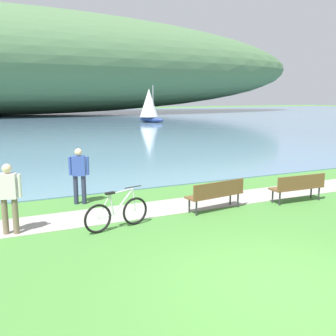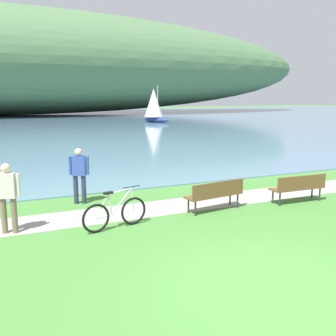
{
  "view_description": "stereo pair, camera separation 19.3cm",
  "coord_description": "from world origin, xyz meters",
  "px_view_note": "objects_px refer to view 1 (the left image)",
  "views": [
    {
      "loc": [
        -4.41,
        -4.83,
        3.27
      ],
      "look_at": [
        0.71,
        6.18,
        1.0
      ],
      "focal_mm": 41.67,
      "sensor_mm": 36.0,
      "label": 1
    },
    {
      "loc": [
        -4.24,
        -4.91,
        3.27
      ],
      "look_at": [
        0.71,
        6.18,
        1.0
      ],
      "focal_mm": 41.67,
      "sensor_mm": 36.0,
      "label": 2
    }
  ],
  "objects_px": {
    "bicycle_leaning_near_bench": "(117,213)",
    "person_at_shoreline": "(79,172)",
    "sailboat_toward_hillside": "(149,105)",
    "person_on_the_grass": "(9,194)",
    "park_bench_near_camera": "(216,193)",
    "park_bench_further_along": "(298,186)"
  },
  "relations": [
    {
      "from": "bicycle_leaning_near_bench",
      "to": "person_at_shoreline",
      "type": "relative_size",
      "value": 1.02
    },
    {
      "from": "bicycle_leaning_near_bench",
      "to": "sailboat_toward_hillside",
      "type": "bearing_deg",
      "value": 66.56
    },
    {
      "from": "bicycle_leaning_near_bench",
      "to": "person_at_shoreline",
      "type": "xyz_separation_m",
      "value": [
        -0.34,
        2.66,
        0.58
      ]
    },
    {
      "from": "person_at_shoreline",
      "to": "person_on_the_grass",
      "type": "height_order",
      "value": "same"
    },
    {
      "from": "bicycle_leaning_near_bench",
      "to": "person_on_the_grass",
      "type": "bearing_deg",
      "value": 163.93
    },
    {
      "from": "park_bench_near_camera",
      "to": "bicycle_leaning_near_bench",
      "type": "relative_size",
      "value": 1.06
    },
    {
      "from": "person_at_shoreline",
      "to": "bicycle_leaning_near_bench",
      "type": "bearing_deg",
      "value": -82.75
    },
    {
      "from": "person_on_the_grass",
      "to": "bicycle_leaning_near_bench",
      "type": "bearing_deg",
      "value": -16.07
    },
    {
      "from": "park_bench_near_camera",
      "to": "bicycle_leaning_near_bench",
      "type": "distance_m",
      "value": 3.06
    },
    {
      "from": "bicycle_leaning_near_bench",
      "to": "person_at_shoreline",
      "type": "distance_m",
      "value": 2.74
    },
    {
      "from": "park_bench_further_along",
      "to": "sailboat_toward_hillside",
      "type": "relative_size",
      "value": 0.41
    },
    {
      "from": "person_on_the_grass",
      "to": "sailboat_toward_hillside",
      "type": "distance_m",
      "value": 38.99
    },
    {
      "from": "park_bench_further_along",
      "to": "sailboat_toward_hillside",
      "type": "xyz_separation_m",
      "value": [
        9.51,
        35.39,
        1.6
      ]
    },
    {
      "from": "person_at_shoreline",
      "to": "sailboat_toward_hillside",
      "type": "height_order",
      "value": "sailboat_toward_hillside"
    },
    {
      "from": "person_on_the_grass",
      "to": "sailboat_toward_hillside",
      "type": "xyz_separation_m",
      "value": [
        17.76,
        34.69,
        1.14
      ]
    },
    {
      "from": "park_bench_near_camera",
      "to": "sailboat_toward_hillside",
      "type": "relative_size",
      "value": 0.42
    },
    {
      "from": "park_bench_near_camera",
      "to": "bicycle_leaning_near_bench",
      "type": "height_order",
      "value": "bicycle_leaning_near_bench"
    },
    {
      "from": "park_bench_near_camera",
      "to": "person_on_the_grass",
      "type": "distance_m",
      "value": 5.5
    },
    {
      "from": "park_bench_near_camera",
      "to": "person_at_shoreline",
      "type": "relative_size",
      "value": 1.08
    },
    {
      "from": "park_bench_further_along",
      "to": "bicycle_leaning_near_bench",
      "type": "xyz_separation_m",
      "value": [
        -5.83,
        0.0,
        -0.12
      ]
    },
    {
      "from": "park_bench_near_camera",
      "to": "person_at_shoreline",
      "type": "xyz_separation_m",
      "value": [
        -3.38,
        2.36,
        0.46
      ]
    },
    {
      "from": "park_bench_further_along",
      "to": "person_at_shoreline",
      "type": "height_order",
      "value": "person_at_shoreline"
    }
  ]
}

